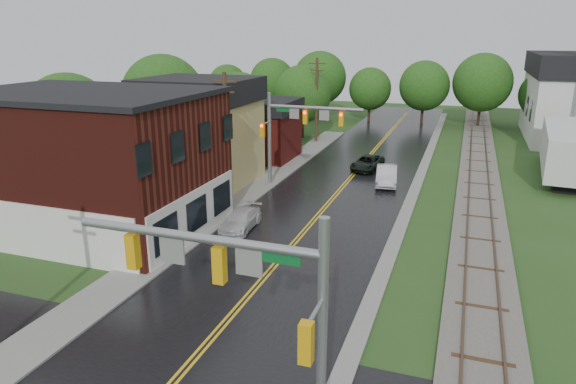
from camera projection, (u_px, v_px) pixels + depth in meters
The scene contains 19 objects.
main_road at pixel (348, 181), 41.47m from camera, with size 10.00×90.00×0.02m, color black.
curb_right at pixel (422, 172), 44.27m from camera, with size 0.80×70.00×0.12m, color gray.
sidewalk_left at pixel (253, 191), 38.92m from camera, with size 2.40×50.00×0.12m, color gray.
brick_building at pixel (89, 161), 30.66m from camera, with size 14.30×10.30×8.30m.
yellow_house at pixel (201, 143), 40.39m from camera, with size 8.00×7.00×6.40m, color tan.
darkred_building at pixel (257, 135), 48.48m from camera, with size 7.00×6.00×4.40m, color #3F0F0C.
railroad at pixel (479, 175), 42.79m from camera, with size 3.20×80.00×0.30m.
traffic_signal_near at pixel (246, 287), 13.66m from camera, with size 7.34×0.30×7.20m.
traffic_signal_far at pixel (296, 123), 38.38m from camera, with size 7.34×0.43×7.20m.
utility_pole_b at pixel (226, 136), 35.00m from camera, with size 1.80×0.28×9.00m.
utility_pole_c at pixel (317, 99), 54.84m from camera, with size 1.80×0.28×9.00m.
tree_left_a at pixel (70, 120), 38.91m from camera, with size 6.80×6.80×8.67m.
tree_left_b at pixel (164, 98), 47.12m from camera, with size 7.60×7.60×9.69m.
tree_left_c at pixel (241, 103), 53.42m from camera, with size 6.00×6.00×7.65m.
tree_left_e at pixel (304, 95), 57.17m from camera, with size 6.40×6.40×8.16m.
suv_dark at pixel (367, 163), 44.64m from camera, with size 2.05×4.45×1.24m, color black.
sedan_silver at pixel (387, 175), 40.32m from camera, with size 1.57×4.49×1.48m, color silver.
pickup_white at pixel (241, 220), 31.07m from camera, with size 1.64×4.04×1.17m, color silver.
semi_trailer at pixel (563, 148), 42.17m from camera, with size 3.96×13.34×4.09m.
Camera 1 is at (8.60, -9.23, 11.44)m, focal length 32.00 mm.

